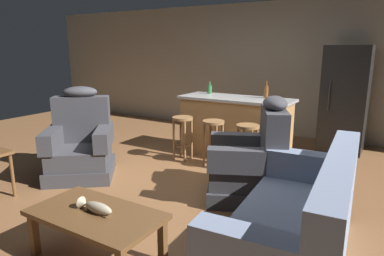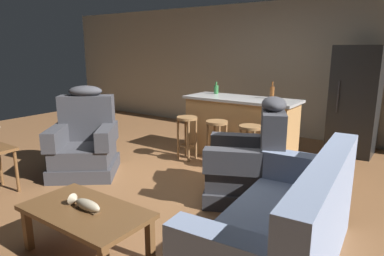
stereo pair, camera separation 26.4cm
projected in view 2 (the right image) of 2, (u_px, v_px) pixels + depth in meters
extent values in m
plane|color=brown|center=(192.00, 181.00, 4.51)|extent=(12.00, 12.00, 0.00)
cube|color=#A89E89|center=(283.00, 70.00, 6.71)|extent=(12.00, 0.05, 2.60)
cube|color=brown|center=(85.00, 211.00, 2.82)|extent=(1.10, 0.60, 0.04)
cube|color=brown|center=(28.00, 229.00, 2.95)|extent=(0.06, 0.06, 0.38)
cube|color=brown|center=(75.00, 208.00, 3.33)|extent=(0.06, 0.06, 0.38)
cube|color=brown|center=(150.00, 240.00, 2.79)|extent=(0.06, 0.06, 0.38)
cube|color=#4C3823|center=(88.00, 210.00, 2.80)|extent=(0.22, 0.07, 0.01)
ellipsoid|color=tan|center=(88.00, 205.00, 2.79)|extent=(0.28, 0.09, 0.09)
cone|color=tan|center=(75.00, 200.00, 2.88)|extent=(0.06, 0.10, 0.10)
cube|color=#8493B2|center=(276.00, 255.00, 2.73)|extent=(0.97, 1.95, 0.20)
cube|color=#8493B2|center=(278.00, 231.00, 2.69)|extent=(0.97, 1.95, 0.22)
cube|color=#8493B2|center=(324.00, 197.00, 2.44)|extent=(0.33, 1.91, 0.52)
cube|color=#8493B2|center=(306.00, 169.00, 3.34)|extent=(0.85, 0.26, 0.28)
cube|color=#3D3D42|center=(85.00, 168.00, 4.76)|extent=(1.18, 1.18, 0.18)
cube|color=#3D3D42|center=(84.00, 153.00, 4.72)|extent=(1.09, 1.10, 0.24)
cube|color=#3D3D42|center=(87.00, 118.00, 4.91)|extent=(0.74, 0.66, 0.64)
ellipsoid|color=#3D3D42|center=(85.00, 91.00, 4.82)|extent=(0.53, 0.49, 0.16)
cube|color=#3D3D42|center=(107.00, 136.00, 4.66)|extent=(0.64, 0.74, 0.26)
cube|color=#3D3D42|center=(58.00, 136.00, 4.62)|extent=(0.64, 0.74, 0.26)
cube|color=#3D3D42|center=(243.00, 190.00, 4.00)|extent=(1.11, 1.11, 0.18)
cube|color=#3D3D42|center=(243.00, 173.00, 3.95)|extent=(1.04, 1.02, 0.24)
cube|color=#3D3D42|center=(272.00, 138.00, 3.80)|extent=(0.53, 0.79, 0.64)
ellipsoid|color=#3D3D42|center=(274.00, 104.00, 3.71)|extent=(0.43, 0.53, 0.16)
cube|color=#3D3D42|center=(241.00, 162.00, 3.58)|extent=(0.80, 0.50, 0.26)
cube|color=#3D3D42|center=(243.00, 145.00, 4.22)|extent=(0.80, 0.50, 0.26)
cylinder|color=brown|center=(0.00, 165.00, 4.35)|extent=(0.04, 0.04, 0.52)
cylinder|color=brown|center=(17.00, 171.00, 4.13)|extent=(0.04, 0.04, 0.52)
cube|color=#AD7F4C|center=(240.00, 128.00, 5.49)|extent=(1.71, 0.63, 0.91)
cube|color=#B2B2B2|center=(241.00, 99.00, 5.38)|extent=(1.80, 0.70, 0.04)
cylinder|color=olive|center=(187.00, 118.00, 5.27)|extent=(0.32, 0.32, 0.04)
torus|color=olive|center=(187.00, 145.00, 5.38)|extent=(0.23, 0.23, 0.02)
cylinder|color=olive|center=(178.00, 140.00, 5.33)|extent=(0.04, 0.04, 0.64)
cylinder|color=olive|center=(189.00, 142.00, 5.22)|extent=(0.04, 0.04, 0.64)
cylinder|color=olive|center=(186.00, 137.00, 5.49)|extent=(0.04, 0.04, 0.64)
cylinder|color=olive|center=(196.00, 139.00, 5.38)|extent=(0.04, 0.04, 0.64)
cylinder|color=olive|center=(217.00, 122.00, 4.97)|extent=(0.32, 0.32, 0.04)
torus|color=olive|center=(216.00, 151.00, 5.07)|extent=(0.23, 0.23, 0.02)
cylinder|color=olive|center=(207.00, 145.00, 5.03)|extent=(0.04, 0.04, 0.64)
cylinder|color=olive|center=(219.00, 147.00, 4.92)|extent=(0.04, 0.04, 0.64)
cylinder|color=olive|center=(214.00, 142.00, 5.19)|extent=(0.04, 0.04, 0.64)
cylinder|color=olive|center=(226.00, 144.00, 5.08)|extent=(0.04, 0.04, 0.64)
cylinder|color=olive|center=(251.00, 127.00, 4.67)|extent=(0.32, 0.32, 0.04)
torus|color=olive|center=(249.00, 158.00, 4.77)|extent=(0.23, 0.23, 0.02)
cylinder|color=olive|center=(240.00, 151.00, 4.73)|extent=(0.04, 0.04, 0.64)
cylinder|color=olive|center=(253.00, 154.00, 4.62)|extent=(0.04, 0.04, 0.64)
cylinder|color=olive|center=(246.00, 148.00, 4.89)|extent=(0.04, 0.04, 0.64)
cylinder|color=olive|center=(259.00, 150.00, 4.78)|extent=(0.04, 0.04, 0.64)
cube|color=black|center=(355.00, 101.00, 5.54)|extent=(0.70, 0.66, 1.76)
cylinder|color=#333338|center=(338.00, 97.00, 5.35)|extent=(0.02, 0.02, 0.50)
cylinder|color=#2D6B38|center=(216.00, 90.00, 5.84)|extent=(0.08, 0.08, 0.14)
cylinder|color=#2D6B38|center=(216.00, 84.00, 5.81)|extent=(0.03, 0.03, 0.06)
cylinder|color=brown|center=(272.00, 93.00, 5.27)|extent=(0.07, 0.07, 0.19)
cylinder|color=brown|center=(273.00, 84.00, 5.24)|extent=(0.03, 0.03, 0.08)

